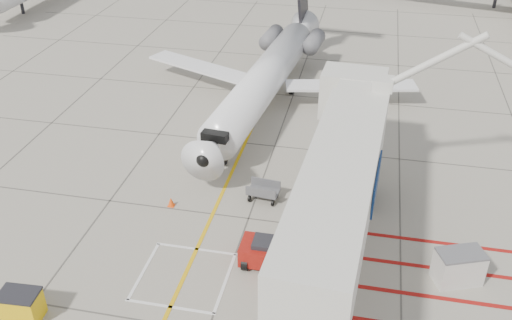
% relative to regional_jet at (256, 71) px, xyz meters
% --- Properties ---
extents(ground_plane, '(260.00, 260.00, 0.00)m').
position_rel_regional_jet_xyz_m(ground_plane, '(1.99, -15.66, -3.64)').
color(ground_plane, gray).
rests_on(ground_plane, ground).
extents(regional_jet, '(24.68, 29.83, 7.28)m').
position_rel_regional_jet_xyz_m(regional_jet, '(0.00, 0.00, 0.00)').
color(regional_jet, white).
rests_on(regional_jet, ground_plane).
extents(jet_bridge, '(10.99, 20.99, 8.16)m').
position_rel_regional_jet_xyz_m(jet_bridge, '(6.70, -15.00, 0.44)').
color(jet_bridge, silver).
rests_on(jet_bridge, ground_plane).
extents(pushback_tug, '(2.57, 1.61, 1.50)m').
position_rel_regional_jet_xyz_m(pushback_tug, '(3.66, -14.98, -2.89)').
color(pushback_tug, maroon).
rests_on(pushback_tug, ground_plane).
extents(spill_bin, '(1.69, 1.18, 1.41)m').
position_rel_regional_jet_xyz_m(spill_bin, '(-5.98, -20.51, -2.93)').
color(spill_bin, yellow).
rests_on(spill_bin, ground_plane).
extents(baggage_cart, '(1.84, 1.27, 1.09)m').
position_rel_regional_jet_xyz_m(baggage_cart, '(2.42, -9.74, -3.09)').
color(baggage_cart, '#505055').
rests_on(baggage_cart, ground_plane).
extents(ground_power_unit, '(2.41, 1.91, 1.67)m').
position_rel_regional_jet_xyz_m(ground_power_unit, '(12.48, -14.33, -2.81)').
color(ground_power_unit, silver).
rests_on(ground_power_unit, ground_plane).
extents(cone_nose, '(0.38, 0.38, 0.53)m').
position_rel_regional_jet_xyz_m(cone_nose, '(-2.46, -11.39, -3.37)').
color(cone_nose, '#F54A0C').
rests_on(cone_nose, ground_plane).
extents(cone_side, '(0.35, 0.35, 0.49)m').
position_rel_regional_jet_xyz_m(cone_side, '(5.98, -8.90, -3.40)').
color(cone_side, '#DE4C0B').
rests_on(cone_side, ground_plane).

